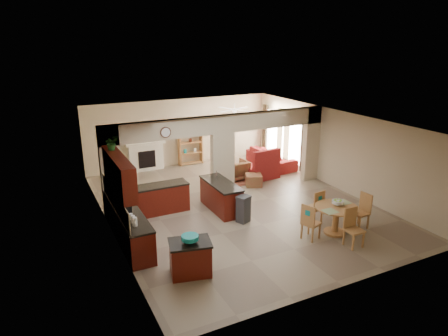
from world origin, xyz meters
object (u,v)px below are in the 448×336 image
kitchen_island (190,258)px  dining_table (336,216)px  sofa (271,158)px  armchair (237,170)px

kitchen_island → dining_table: 4.34m
sofa → armchair: size_ratio=3.02×
dining_table → armchair: dining_table is taller
kitchen_island → armchair: size_ratio=1.33×
armchair → dining_table: bearing=90.7°
kitchen_island → sofa: size_ratio=0.44×
kitchen_island → dining_table: (4.34, 0.09, 0.11)m
kitchen_island → armchair: kitchen_island is taller
dining_table → sofa: size_ratio=0.48×
kitchen_island → dining_table: size_ratio=0.92×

